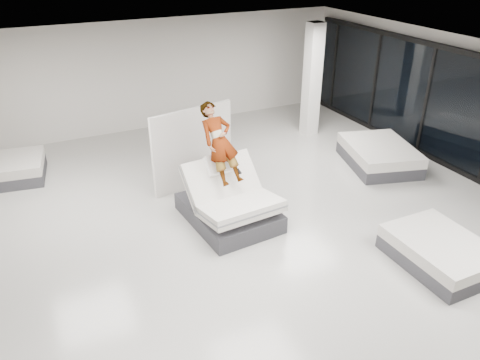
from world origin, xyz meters
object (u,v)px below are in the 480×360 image
Objects in this scene: hero_bed at (229,204)px; flat_bed_left_far at (2,170)px; flat_bed_right_near at (440,252)px; column at (312,80)px; divider_panel at (193,148)px; flat_bed_right_far at (379,155)px; remote at (239,171)px; person at (221,158)px.

hero_bed is 1.05× the size of flat_bed_left_far.
column reaches higher than flat_bed_right_near.
divider_panel is 5.58m from flat_bed_right_near.
divider_panel is 4.80m from flat_bed_right_far.
column is (1.39, 6.38, 1.35)m from flat_bed_right_near.
flat_bed_right_near is at bearing -53.49° from remote.
column reaches higher than divider_panel.
hero_bed is 5.79m from flat_bed_left_far.
column is at bearing 39.56° from hero_bed.
flat_bed_right_far is 1.31× the size of flat_bed_right_near.
person is 4.44m from flat_bed_right_near.
column reaches higher than person.
person is at bearing -99.99° from divider_panel.
flat_bed_right_far is (4.56, 0.78, -0.12)m from hero_bed.
flat_bed_right_near is (-1.76, -3.70, -0.03)m from flat_bed_right_far.
flat_bed_right_near is 9.83m from flat_bed_left_far.
column is at bearing 77.74° from flat_bed_right_near.
person is at bearing 122.15° from remote.
person is 5.25m from column.
flat_bed_left_far is 8.46m from column.
flat_bed_right_near is at bearing -53.90° from person.
divider_panel is (-0.30, 1.80, -0.15)m from remote.
flat_bed_left_far is (-6.95, 6.96, 0.01)m from flat_bed_right_near.
remote is at bearing -92.54° from divider_panel.
hero_bed is 0.97m from person.
flat_bed_right_near is (2.82, -3.26, -1.06)m from person.
column is at bearing 36.22° from remote.
flat_bed_right_near is at bearing -46.26° from hero_bed.
flat_bed_right_far is 9.30m from flat_bed_left_far.
person reaches higher than divider_panel.
remote is 0.06× the size of flat_bed_right_far.
remote is at bearing -42.66° from flat_bed_left_far.
column is (-0.38, 2.68, 1.32)m from flat_bed_right_far.
divider_panel is (-0.08, 1.81, 0.55)m from hero_bed.
flat_bed_left_far reaches higher than flat_bed_right_near.
person is 5.64m from flat_bed_left_far.
divider_panel reaches higher than remote.
hero_bed reaches higher than remote.
person is 0.72× the size of flat_bed_right_far.
divider_panel is at bearing 92.54° from hero_bed.
remote is 6.00m from flat_bed_left_far.
hero_bed is 0.73m from remote.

